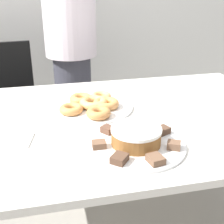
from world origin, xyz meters
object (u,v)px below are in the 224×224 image
object	(u,v)px
plate_donuts	(93,107)
plate_cake	(136,145)
napkin	(12,140)
office_chair_left	(10,109)
frosted_cake	(136,136)
person_standing	(71,47)

from	to	relation	value
plate_donuts	plate_cake	bearing A→B (deg)	-76.25
plate_cake	napkin	world-z (taller)	plate_cake
office_chair_left	napkin	xyz separation A→B (m)	(0.13, -1.12, 0.33)
office_chair_left	plate_cake	bearing A→B (deg)	-69.59
plate_donuts	frosted_cake	bearing A→B (deg)	-76.25
office_chair_left	napkin	distance (m)	1.17
office_chair_left	napkin	size ratio (longest dim) A/B	5.18
office_chair_left	frosted_cake	distance (m)	1.44
plate_donuts	frosted_cake	size ratio (longest dim) A/B	1.99
office_chair_left	frosted_cake	xyz separation A→B (m)	(0.58, -1.26, 0.37)
napkin	office_chair_left	bearing A→B (deg)	96.63
person_standing	napkin	distance (m)	1.15
person_standing	office_chair_left	distance (m)	0.65
plate_cake	frosted_cake	size ratio (longest dim) A/B	1.98
napkin	person_standing	bearing A→B (deg)	72.59
frosted_cake	napkin	bearing A→B (deg)	162.66
office_chair_left	frosted_cake	bearing A→B (deg)	-69.59
plate_donuts	frosted_cake	xyz separation A→B (m)	(0.09, -0.39, 0.04)
person_standing	napkin	bearing A→B (deg)	-107.41
napkin	plate_cake	bearing A→B (deg)	-17.34
person_standing	plate_cake	bearing A→B (deg)	-84.98
office_chair_left	plate_cake	size ratio (longest dim) A/B	2.36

